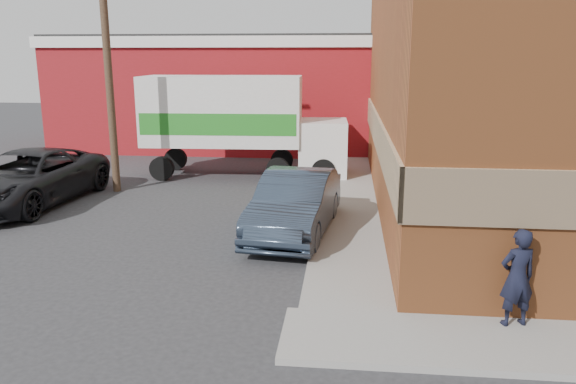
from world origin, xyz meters
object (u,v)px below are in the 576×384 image
(utility_pole, at_px, (107,52))
(man, at_px, (517,278))
(sedan, at_px, (295,204))
(suv_a, at_px, (27,178))
(box_truck, at_px, (242,119))
(warehouse, at_px, (224,91))

(utility_pole, xyz_separation_m, man, (10.94, -9.25, -3.76))
(sedan, xyz_separation_m, suv_a, (-8.75, 2.14, 0.03))
(box_truck, bearing_deg, warehouse, 104.79)
(utility_pole, relative_size, man, 5.22)
(warehouse, bearing_deg, man, -65.01)
(warehouse, bearing_deg, sedan, -71.13)
(warehouse, relative_size, suv_a, 2.64)
(utility_pole, bearing_deg, suv_a, -134.62)
(warehouse, height_order, suv_a, warehouse)
(warehouse, distance_m, man, 22.42)
(man, relative_size, suv_a, 0.28)
(utility_pole, distance_m, man, 14.81)
(man, height_order, suv_a, man)
(man, xyz_separation_m, box_truck, (-6.98, 12.25, 1.26))
(man, xyz_separation_m, suv_a, (-12.98, 7.18, -0.13))
(man, xyz_separation_m, sedan, (-4.24, 5.03, -0.15))
(man, relative_size, sedan, 0.34)
(utility_pole, xyz_separation_m, box_truck, (3.96, 3.00, -2.51))
(utility_pole, relative_size, sedan, 1.79)
(box_truck, bearing_deg, suv_a, -142.09)
(warehouse, bearing_deg, utility_pole, -97.77)
(warehouse, height_order, box_truck, warehouse)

